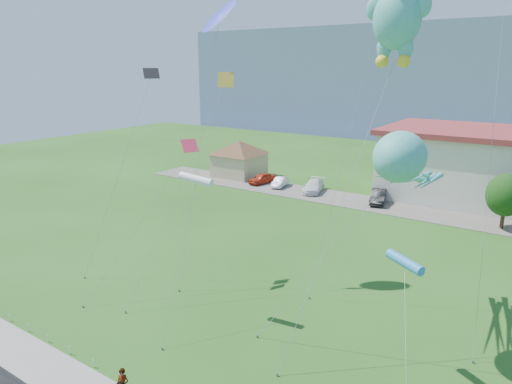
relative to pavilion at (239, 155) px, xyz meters
The scene contains 16 objects.
parking_strip 24.37m from the pavilion, ahead, with size 70.00×6.00×0.06m, color #59544C.
hill_ridge 85.96m from the pavilion, 73.69° to the left, with size 160.00×50.00×25.00m, color slate.
pavilion is the anchor object (origin of this frame).
tree_near 34.24m from the pavilion, ahead, with size 3.60×3.60×5.47m.
parked_car_red 6.07m from the pavilion, 21.82° to the right, with size 1.62×4.04×1.38m, color #B62F16.
parked_car_silver 8.72m from the pavilion, 15.07° to the right, with size 1.29×3.70×1.22m, color silver.
parked_car_white 13.23m from the pavilion, ahead, with size 2.04×5.01×1.45m, color white.
parked_car_black 21.44m from the pavilion, ahead, with size 1.60×4.59×1.51m, color black.
octopus_kite 41.73m from the pavilion, 41.61° to the right, with size 7.56×10.35×11.97m.
teddy_bear_kite 42.20m from the pavilion, 41.89° to the right, with size 3.85×9.38×20.47m.
small_kite_yellow 33.38m from the pavilion, 57.17° to the right, with size 2.13×9.67×14.64m.
small_kite_blue 33.44m from the pavilion, 56.72° to the right, with size 1.80×6.57×19.19m.
small_kite_pink 33.19m from the pavilion, 61.53° to the right, with size 3.31×8.63×10.17m.
small_kite_cyan 44.28m from the pavilion, 43.60° to the right, with size 3.23×9.06×6.29m.
small_kite_black 32.43m from the pavilion, 66.97° to the right, with size 3.44×5.95×15.07m.
small_kite_white 37.44m from the pavilion, 58.14° to the right, with size 1.64×5.98×8.97m.
Camera 1 is at (13.37, -13.58, 15.06)m, focal length 32.00 mm.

